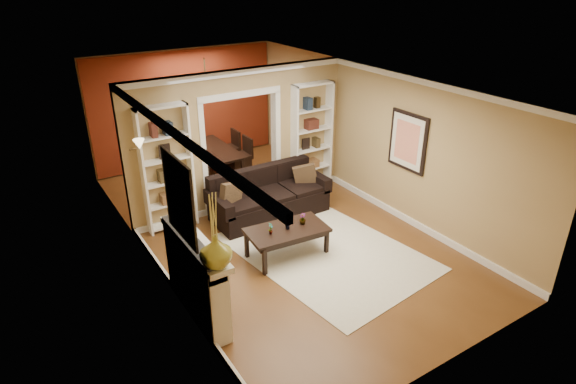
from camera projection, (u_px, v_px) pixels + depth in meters
floor at (273, 227)px, 8.90m from camera, size 8.00×8.00×0.00m
ceiling at (271, 81)px, 7.75m from camera, size 8.00×8.00×0.00m
wall_back at (186, 107)px, 11.37m from camera, size 8.00×0.00×8.00m
wall_front at (460, 271)px, 5.28m from camera, size 8.00×0.00×8.00m
wall_left at (144, 189)px, 7.23m from camera, size 0.00×8.00×8.00m
wall_right at (371, 137)px, 9.42m from camera, size 0.00×8.00×8.00m
partition_wall at (240, 140)px, 9.24m from camera, size 4.50×0.15×2.70m
red_back_panel at (186, 109)px, 11.36m from camera, size 4.44×0.04×2.64m
dining_window at (186, 100)px, 11.23m from camera, size 0.78×0.03×0.98m
area_rug at (325, 251)px, 8.14m from camera, size 2.77×3.61×0.01m
sofa at (269, 194)px, 9.14m from camera, size 2.29×0.99×0.89m
pillow_left at (231, 194)px, 8.64m from camera, size 0.47×0.27×0.46m
pillow_right at (305, 175)px, 9.43m from camera, size 0.44×0.32×0.44m
coffee_table at (287, 242)px, 7.95m from camera, size 1.37×0.83×0.50m
plant_left at (271, 229)px, 7.65m from camera, size 0.12×0.12×0.20m
plant_center at (287, 224)px, 7.80m from camera, size 0.14×0.14×0.20m
plant_right at (303, 219)px, 7.95m from camera, size 0.12×0.12×0.19m
bookshelf_left at (167, 169)px, 8.44m from camera, size 0.90×0.30×2.30m
bookshelf_right at (311, 138)px, 9.95m from camera, size 0.90×0.30×2.30m
fireplace at (198, 277)px, 6.49m from camera, size 0.32×1.70×1.16m
vase at (216, 251)px, 5.62m from camera, size 0.51×0.51×0.40m
mirror at (179, 198)px, 5.90m from camera, size 0.03×0.95×1.10m
wall_sconce at (136, 147)px, 7.49m from camera, size 0.18×0.18×0.22m
framed_art at (408, 142)px, 8.55m from camera, size 0.04×0.85×1.05m
dining_table at (212, 162)px, 10.99m from camera, size 1.82×1.01×0.64m
dining_chair_nw at (194, 167)px, 10.45m from camera, size 0.50×0.50×0.83m
dining_chair_ne at (239, 156)px, 10.97m from camera, size 0.53×0.53×0.89m
dining_chair_sw at (184, 159)px, 10.91m from camera, size 0.42×0.42×0.83m
dining_chair_se at (227, 149)px, 11.43m from camera, size 0.48×0.48×0.89m
chandelier at (206, 90)px, 10.09m from camera, size 0.50×0.50×0.30m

